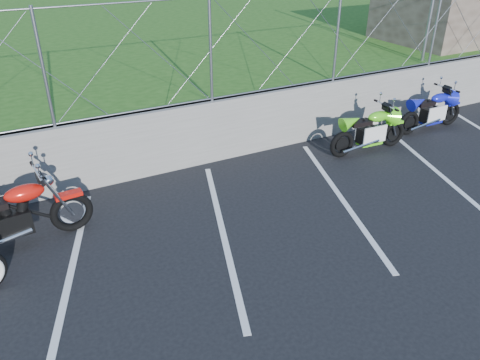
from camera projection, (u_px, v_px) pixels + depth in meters
ground at (252, 266)px, 6.82m from camera, size 90.00×90.00×0.00m
retaining_wall at (167, 140)px, 9.24m from camera, size 30.00×0.22×1.30m
grass_field at (73, 43)px, 17.03m from camera, size 30.00×20.00×1.30m
stone_building at (465, 7)px, 14.35m from camera, size 5.00×3.00×1.80m
chain_link_fence at (160, 56)px, 8.46m from camera, size 28.00×0.03×2.00m
parking_lines at (285, 213)px, 8.09m from camera, size 18.29×4.31×0.01m
naked_orange at (17, 218)px, 7.02m from camera, size 2.33×0.79×1.16m
sportbike_green at (370, 132)px, 10.13m from camera, size 1.97×0.70×1.02m
sportbike_blue at (432, 112)px, 11.24m from camera, size 1.95×0.69×1.01m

